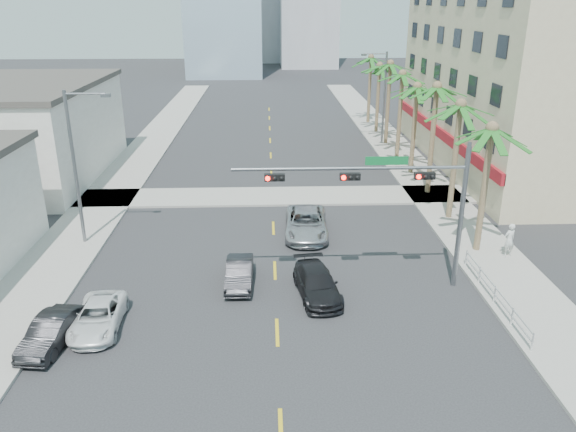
# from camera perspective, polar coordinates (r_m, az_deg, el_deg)

# --- Properties ---
(ground) EXTENTS (260.00, 260.00, 0.00)m
(ground) POSITION_cam_1_polar(r_m,az_deg,el_deg) (21.62, -0.88, -17.46)
(ground) COLOR #262628
(ground) RESTS_ON ground
(sidewalk_right) EXTENTS (4.00, 120.00, 0.15)m
(sidewalk_right) POSITION_cam_1_polar(r_m,az_deg,el_deg) (41.17, 15.37, 1.25)
(sidewalk_right) COLOR gray
(sidewalk_right) RESTS_ON ground
(sidewalk_left) EXTENTS (4.00, 120.00, 0.15)m
(sidewalk_left) POSITION_cam_1_polar(r_m,az_deg,el_deg) (40.98, -18.61, 0.79)
(sidewalk_left) COLOR gray
(sidewalk_left) RESTS_ON ground
(sidewalk_cross) EXTENTS (80.00, 4.00, 0.15)m
(sidewalk_cross) POSITION_cam_1_polar(r_m,az_deg,el_deg) (41.17, -1.61, 2.01)
(sidewalk_cross) COLOR gray
(sidewalk_cross) RESTS_ON ground
(building_right) EXTENTS (15.25, 28.00, 15.00)m
(building_right) POSITION_cam_1_polar(r_m,az_deg,el_deg) (52.32, 23.70, 12.74)
(building_right) COLOR #C5B18B
(building_right) RESTS_ON ground
(building_left_far) EXTENTS (11.00, 18.00, 7.20)m
(building_left_far) POSITION_cam_1_polar(r_m,az_deg,el_deg) (49.84, -25.00, 7.63)
(building_left_far) COLOR beige
(building_left_far) RESTS_ON ground
(traffic_signal_mast) EXTENTS (11.12, 0.54, 7.20)m
(traffic_signal_mast) POSITION_cam_1_polar(r_m,az_deg,el_deg) (26.97, 11.04, 2.47)
(traffic_signal_mast) COLOR slate
(traffic_signal_mast) RESTS_ON ground
(palm_tree_0) EXTENTS (4.80, 4.80, 7.80)m
(palm_tree_0) POSITION_cam_1_polar(r_m,az_deg,el_deg) (31.94, 20.01, 8.23)
(palm_tree_0) COLOR brown
(palm_tree_0) RESTS_ON ground
(palm_tree_1) EXTENTS (4.80, 4.80, 8.16)m
(palm_tree_1) POSITION_cam_1_polar(r_m,az_deg,el_deg) (36.66, 17.14, 10.62)
(palm_tree_1) COLOR brown
(palm_tree_1) RESTS_ON ground
(palm_tree_2) EXTENTS (4.80, 4.80, 8.52)m
(palm_tree_2) POSITION_cam_1_polar(r_m,az_deg,el_deg) (41.50, 14.90, 12.44)
(palm_tree_2) COLOR brown
(palm_tree_2) RESTS_ON ground
(palm_tree_3) EXTENTS (4.80, 4.80, 7.80)m
(palm_tree_3) POSITION_cam_1_polar(r_m,az_deg,el_deg) (46.55, 13.00, 12.60)
(palm_tree_3) COLOR brown
(palm_tree_3) RESTS_ON ground
(palm_tree_4) EXTENTS (4.80, 4.80, 8.16)m
(palm_tree_4) POSITION_cam_1_polar(r_m,az_deg,el_deg) (51.50, 11.56, 13.86)
(palm_tree_4) COLOR brown
(palm_tree_4) RESTS_ON ground
(palm_tree_5) EXTENTS (4.80, 4.80, 8.52)m
(palm_tree_5) POSITION_cam_1_polar(r_m,az_deg,el_deg) (56.50, 10.36, 14.89)
(palm_tree_5) COLOR brown
(palm_tree_5) RESTS_ON ground
(palm_tree_6) EXTENTS (4.80, 4.80, 7.80)m
(palm_tree_6) POSITION_cam_1_polar(r_m,az_deg,el_deg) (61.64, 9.29, 14.78)
(palm_tree_6) COLOR brown
(palm_tree_6) RESTS_ON ground
(palm_tree_7) EXTENTS (4.80, 4.80, 8.16)m
(palm_tree_7) POSITION_cam_1_polar(r_m,az_deg,el_deg) (66.69, 8.43, 15.58)
(palm_tree_7) COLOR brown
(palm_tree_7) RESTS_ON ground
(streetlight_left) EXTENTS (2.55, 0.25, 9.00)m
(streetlight_left) POSITION_cam_1_polar(r_m,az_deg,el_deg) (33.78, -20.61, 5.25)
(streetlight_left) COLOR slate
(streetlight_left) RESTS_ON ground
(streetlight_right) EXTENTS (2.55, 0.25, 9.00)m
(streetlight_right) POSITION_cam_1_polar(r_m,az_deg,el_deg) (56.72, 9.57, 12.18)
(streetlight_right) COLOR slate
(streetlight_right) RESTS_ON ground
(guardrail) EXTENTS (0.08, 8.08, 1.00)m
(guardrail) POSITION_cam_1_polar(r_m,az_deg,el_deg) (28.32, 20.30, -7.25)
(guardrail) COLOR silver
(guardrail) RESTS_ON ground
(car_parked_mid) EXTENTS (1.81, 3.95, 1.26)m
(car_parked_mid) POSITION_cam_1_polar(r_m,az_deg,el_deg) (25.68, -22.97, -10.82)
(car_parked_mid) COLOR black
(car_parked_mid) RESTS_ON ground
(car_parked_far) EXTENTS (2.12, 4.30, 1.17)m
(car_parked_far) POSITION_cam_1_polar(r_m,az_deg,el_deg) (26.18, -18.73, -9.67)
(car_parked_far) COLOR white
(car_parked_far) RESTS_ON ground
(car_lane_left) EXTENTS (1.34, 3.78, 1.24)m
(car_lane_left) POSITION_cam_1_polar(r_m,az_deg,el_deg) (28.54, -4.97, -5.81)
(car_lane_left) COLOR black
(car_lane_left) RESTS_ON ground
(car_lane_center) EXTENTS (2.79, 5.61, 1.53)m
(car_lane_center) POSITION_cam_1_polar(r_m,az_deg,el_deg) (34.30, 1.86, -0.74)
(car_lane_center) COLOR #B0B1B5
(car_lane_center) RESTS_ON ground
(car_lane_right) EXTENTS (2.42, 4.70, 1.30)m
(car_lane_right) POSITION_cam_1_polar(r_m,az_deg,el_deg) (27.40, 2.96, -6.88)
(car_lane_right) COLOR black
(car_lane_right) RESTS_ON ground
(pedestrian) EXTENTS (0.81, 0.67, 1.92)m
(pedestrian) POSITION_cam_1_polar(r_m,az_deg,el_deg) (33.38, 21.56, -2.26)
(pedestrian) COLOR silver
(pedestrian) RESTS_ON sidewalk_right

